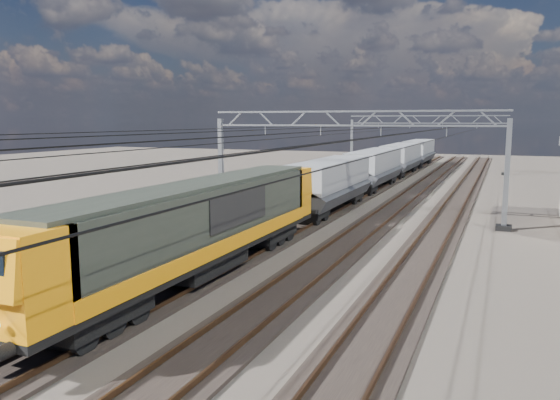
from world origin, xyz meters
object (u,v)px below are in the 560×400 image
at_px(locomotive, 199,223).
at_px(hopper_wagon_mid, 374,166).
at_px(catenary_gantry_mid, 350,160).
at_px(hopper_wagon_lead, 329,181).
at_px(hopper_wagon_third, 401,157).
at_px(catenary_gantry_far, 425,141).
at_px(hopper_wagon_fourth, 419,151).

relative_size(locomotive, hopper_wagon_mid, 1.62).
xyz_separation_m(locomotive, hopper_wagon_mid, (-0.00, 31.90, -0.09)).
height_order(catenary_gantry_mid, locomotive, catenary_gantry_mid).
relative_size(hopper_wagon_lead, hopper_wagon_third, 1.00).
bearing_deg(hopper_wagon_mid, locomotive, -90.00).
bearing_deg(catenary_gantry_far, hopper_wagon_mid, -95.78).
xyz_separation_m(hopper_wagon_lead, hopper_wagon_fourth, (0.00, 42.60, 0.00)).
xyz_separation_m(catenary_gantry_mid, catenary_gantry_far, (0.00, 36.00, 0.00)).
height_order(hopper_wagon_lead, hopper_wagon_fourth, same).
relative_size(catenary_gantry_far, hopper_wagon_fourth, 1.53).
bearing_deg(hopper_wagon_fourth, catenary_gantry_mid, -87.44).
height_order(hopper_wagon_lead, hopper_wagon_third, same).
relative_size(catenary_gantry_far, hopper_wagon_third, 1.53).
relative_size(locomotive, hopper_wagon_third, 1.62).
bearing_deg(hopper_wagon_lead, locomotive, -90.00).
bearing_deg(catenary_gantry_far, catenary_gantry_mid, -90.00).
bearing_deg(hopper_wagon_lead, hopper_wagon_mid, 90.00).
bearing_deg(hopper_wagon_mid, catenary_gantry_mid, -82.98).
height_order(catenary_gantry_mid, hopper_wagon_third, catenary_gantry_mid).
height_order(catenary_gantry_mid, hopper_wagon_mid, catenary_gantry_mid).
height_order(catenary_gantry_mid, catenary_gantry_far, same).
relative_size(locomotive, hopper_wagon_lead, 1.62).
bearing_deg(catenary_gantry_mid, locomotive, -97.29).
distance_m(locomotive, hopper_wagon_fourth, 60.30).
distance_m(hopper_wagon_mid, hopper_wagon_third, 14.20).
bearing_deg(hopper_wagon_fourth, hopper_wagon_mid, -90.00).
distance_m(catenary_gantry_mid, catenary_gantry_far, 36.00).
height_order(hopper_wagon_mid, hopper_wagon_fourth, same).
distance_m(catenary_gantry_far, hopper_wagon_third, 6.13).
bearing_deg(hopper_wagon_third, hopper_wagon_lead, -90.00).
xyz_separation_m(locomotive, hopper_wagon_third, (-0.00, 46.10, -0.09)).
height_order(hopper_wagon_third, hopper_wagon_fourth, same).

